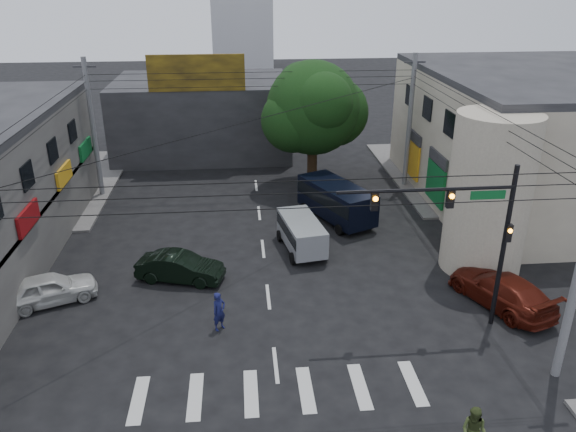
{
  "coord_description": "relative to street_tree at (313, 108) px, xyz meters",
  "views": [
    {
      "loc": [
        -1.11,
        -20.59,
        13.98
      ],
      "look_at": [
        1.11,
        4.0,
        3.23
      ],
      "focal_mm": 35.0,
      "sensor_mm": 36.0,
      "label": 1
    }
  ],
  "objects": [
    {
      "name": "dark_sedan",
      "position": [
        -8.2,
        -13.03,
        -4.77
      ],
      "size": [
        3.64,
        5.0,
        1.4
      ],
      "primitive_type": "imported",
      "rotation": [
        0.0,
        0.0,
        1.3
      ],
      "color": "black",
      "rests_on": "ground"
    },
    {
      "name": "maroon_sedan",
      "position": [
        6.5,
        -16.6,
        -4.7
      ],
      "size": [
        5.82,
        6.79,
        1.54
      ],
      "primitive_type": "imported",
      "rotation": [
        0.0,
        0.0,
        3.52
      ],
      "color": "#4C130A",
      "rests_on": "ground"
    },
    {
      "name": "traffic_gantry",
      "position": [
        3.82,
        -18.0,
        -0.64
      ],
      "size": [
        7.1,
        0.35,
        7.2
      ],
      "color": "black",
      "rests_on": "ground"
    },
    {
      "name": "sidewalk_far_right",
      "position": [
        14.0,
        1.0,
        -5.4
      ],
      "size": [
        16.0,
        16.0,
        0.15
      ],
      "primitive_type": "cube",
      "color": "#514F4C",
      "rests_on": "ground"
    },
    {
      "name": "corner_column",
      "position": [
        7.0,
        -13.0,
        -1.47
      ],
      "size": [
        4.0,
        4.0,
        8.0
      ],
      "primitive_type": "cylinder",
      "color": "#9E927D",
      "rests_on": "ground"
    },
    {
      "name": "sidewalk_far_left",
      "position": [
        -22.0,
        1.0,
        -5.4
      ],
      "size": [
        16.0,
        16.0,
        0.15
      ],
      "primitive_type": "cube",
      "color": "#514F4C",
      "rests_on": "ground"
    },
    {
      "name": "silver_minivan",
      "position": [
        -1.91,
        -10.35,
        -4.58
      ],
      "size": [
        4.72,
        3.1,
        1.78
      ],
      "primitive_type": null,
      "rotation": [
        0.0,
        0.0,
        1.74
      ],
      "color": "#9C9FA3",
      "rests_on": "ground"
    },
    {
      "name": "street_tree",
      "position": [
        0.0,
        0.0,
        0.0
      ],
      "size": [
        6.4,
        6.4,
        8.7
      ],
      "color": "black",
      "rests_on": "ground"
    },
    {
      "name": "white_compact",
      "position": [
        -13.99,
        -14.56,
        -4.76
      ],
      "size": [
        4.63,
        5.38,
        1.43
      ],
      "primitive_type": "imported",
      "rotation": [
        0.0,
        0.0,
        1.96
      ],
      "color": "beige",
      "rests_on": "ground"
    },
    {
      "name": "billboard",
      "position": [
        -8.0,
        4.1,
        1.83
      ],
      "size": [
        7.0,
        0.3,
        2.6
      ],
      "primitive_type": "cube",
      "color": "olive",
      "rests_on": "building_far"
    },
    {
      "name": "building_right",
      "position": [
        14.0,
        -4.0,
        -1.47
      ],
      "size": [
        14.0,
        18.0,
        8.0
      ],
      "primitive_type": "cube",
      "color": "#9E927D",
      "rests_on": "ground"
    },
    {
      "name": "traffic_officer",
      "position": [
        -6.2,
        -17.38,
        -4.6
      ],
      "size": [
        1.05,
        1.05,
        1.75
      ],
      "primitive_type": "imported",
      "rotation": [
        0.0,
        0.0,
        0.71
      ],
      "color": "#131644",
      "rests_on": "ground"
    },
    {
      "name": "navy_van",
      "position": [
        0.65,
        -6.41,
        -4.35
      ],
      "size": [
        7.25,
        6.43,
        2.25
      ],
      "primitive_type": null,
      "rotation": [
        0.0,
        0.0,
        2.0
      ],
      "color": "black",
      "rests_on": "ground"
    },
    {
      "name": "utility_pole_far_left",
      "position": [
        -14.5,
        -1.0,
        -0.87
      ],
      "size": [
        0.32,
        0.32,
        9.2
      ],
      "primitive_type": "cylinder",
      "color": "#59595B",
      "rests_on": "ground"
    },
    {
      "name": "pedestrian_olive",
      "position": [
        1.84,
        -24.9,
        -4.58
      ],
      "size": [
        1.54,
        1.54,
        1.78
      ],
      "primitive_type": "imported",
      "rotation": [
        0.0,
        0.0,
        -0.79
      ],
      "color": "#35421E",
      "rests_on": "ground"
    },
    {
      "name": "utility_pole_far_right",
      "position": [
        6.5,
        -1.0,
        -0.87
      ],
      "size": [
        0.32,
        0.32,
        9.2
      ],
      "primitive_type": "cylinder",
      "color": "#59595B",
      "rests_on": "ground"
    },
    {
      "name": "building_far",
      "position": [
        -8.0,
        9.0,
        -2.47
      ],
      "size": [
        14.0,
        10.0,
        6.0
      ],
      "primitive_type": "cube",
      "color": "#232326",
      "rests_on": "ground"
    },
    {
      "name": "ground",
      "position": [
        -4.0,
        -17.0,
        -5.47
      ],
      "size": [
        160.0,
        160.0,
        0.0
      ],
      "primitive_type": "plane",
      "color": "black",
      "rests_on": "ground"
    }
  ]
}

